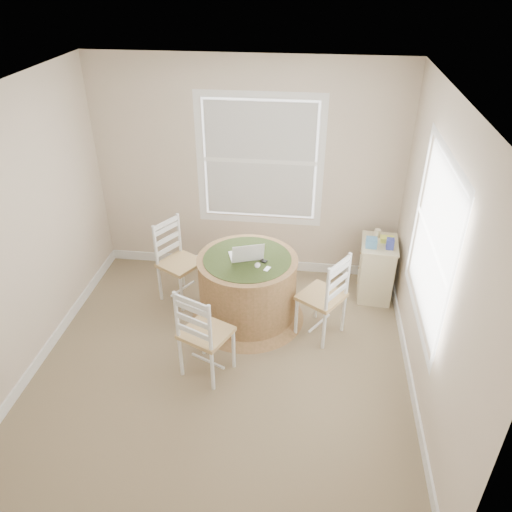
# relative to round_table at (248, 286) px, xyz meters

# --- Properties ---
(room) EXTENTS (3.64, 3.64, 2.64)m
(room) POSITION_rel_round_table_xyz_m (0.03, -0.61, 0.89)
(room) COLOR #93835D
(room) RESTS_ON ground
(round_table) EXTENTS (1.24, 1.24, 0.76)m
(round_table) POSITION_rel_round_table_xyz_m (0.00, 0.00, 0.00)
(round_table) COLOR #A37249
(round_table) RESTS_ON ground
(chair_left) EXTENTS (0.56, 0.56, 0.95)m
(chair_left) POSITION_rel_round_table_xyz_m (-0.81, 0.27, 0.06)
(chair_left) COLOR white
(chair_left) RESTS_ON ground
(chair_near) EXTENTS (0.55, 0.54, 0.95)m
(chair_near) POSITION_rel_round_table_xyz_m (-0.27, -0.88, 0.06)
(chair_near) COLOR white
(chair_near) RESTS_ON ground
(chair_right) EXTENTS (0.57, 0.57, 0.95)m
(chair_right) POSITION_rel_round_table_xyz_m (0.79, -0.17, 0.06)
(chair_right) COLOR white
(chair_right) RESTS_ON ground
(laptop) EXTENTS (0.41, 0.38, 0.23)m
(laptop) POSITION_rel_round_table_xyz_m (-0.01, 0.01, 0.38)
(laptop) COLOR white
(laptop) RESTS_ON round_table
(mouse) EXTENTS (0.09, 0.11, 0.03)m
(mouse) POSITION_rel_round_table_xyz_m (0.12, -0.13, 0.35)
(mouse) COLOR white
(mouse) RESTS_ON round_table
(phone) EXTENTS (0.07, 0.10, 0.02)m
(phone) POSITION_rel_round_table_xyz_m (0.23, -0.18, 0.34)
(phone) COLOR #B7BABF
(phone) RESTS_ON round_table
(keys) EXTENTS (0.07, 0.07, 0.02)m
(keys) POSITION_rel_round_table_xyz_m (0.18, -0.05, 0.35)
(keys) COLOR black
(keys) RESTS_ON round_table
(corner_chest) EXTENTS (0.43, 0.56, 0.70)m
(corner_chest) POSITION_rel_round_table_xyz_m (1.41, 0.60, -0.06)
(corner_chest) COLOR beige
(corner_chest) RESTS_ON ground
(tissue_box) EXTENTS (0.13, 0.13, 0.10)m
(tissue_box) POSITION_rel_round_table_xyz_m (1.32, 0.51, 0.34)
(tissue_box) COLOR #4F87B5
(tissue_box) RESTS_ON corner_chest
(box_yellow) EXTENTS (0.16, 0.11, 0.06)m
(box_yellow) POSITION_rel_round_table_xyz_m (1.48, 0.63, 0.32)
(box_yellow) COLOR #E8F255
(box_yellow) RESTS_ON corner_chest
(box_blue) EXTENTS (0.09, 0.09, 0.12)m
(box_blue) POSITION_rel_round_table_xyz_m (1.50, 0.50, 0.35)
(box_blue) COLOR #3640A2
(box_blue) RESTS_ON corner_chest
(cup_cream) EXTENTS (0.07, 0.07, 0.09)m
(cup_cream) POSITION_rel_round_table_xyz_m (1.39, 0.73, 0.34)
(cup_cream) COLOR beige
(cup_cream) RESTS_ON corner_chest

